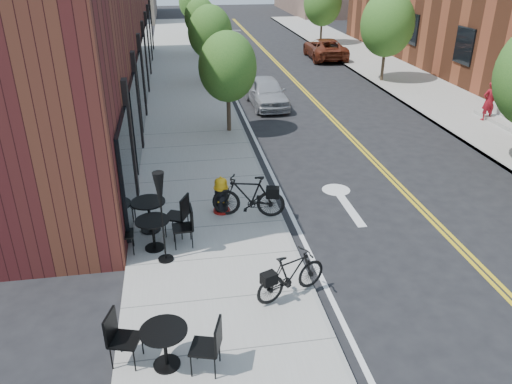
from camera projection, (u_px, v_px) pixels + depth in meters
ground at (298, 255)px, 11.90m from camera, size 120.00×120.00×0.00m
sidewalk_near at (193, 126)px, 20.46m from camera, size 4.00×70.00×0.12m
sidewalk_far at (463, 112)px, 22.22m from camera, size 4.00×70.00×0.12m
building_near at (80, 27)px, 21.84m from camera, size 5.00×28.00×7.00m
tree_near_a at (228, 67)px, 18.66m from camera, size 2.20×2.20×3.81m
tree_near_b at (210, 32)px, 25.71m from camera, size 2.30×2.30×3.98m
tree_near_c at (200, 17)px, 32.88m from camera, size 2.10×2.10×3.67m
tree_near_d at (194, 2)px, 39.87m from camera, size 2.40×2.40×4.11m
tree_far_b at (387, 24)px, 26.02m from camera, size 2.80×2.80×4.62m
tree_far_c at (323, 2)px, 36.66m from camera, size 2.80×2.80×4.62m
fire_hydrant at (221, 195)px, 13.39m from camera, size 0.54×0.54×1.04m
bicycle_left at (248, 196)px, 13.15m from camera, size 2.01×1.00×1.17m
bicycle_right at (291, 275)px, 10.11m from camera, size 1.72×1.09×1.00m
bistro_set_a at (165, 342)px, 8.37m from camera, size 1.91×1.00×1.01m
bistro_set_b at (149, 211)px, 12.48m from camera, size 2.01×1.27×1.07m
bistro_set_c at (153, 230)px, 11.72m from camera, size 1.88×0.85×1.01m
patio_umbrella at (160, 199)px, 10.81m from camera, size 0.36×0.36×2.20m
parked_car_a at (267, 92)px, 22.95m from camera, size 1.70×3.93×1.32m
parked_car_b at (229, 57)px, 30.40m from camera, size 1.40×4.00×1.32m
parked_car_c at (233, 44)px, 34.29m from camera, size 1.95×4.76×1.38m
parked_car_far at (325, 49)px, 32.97m from camera, size 2.43×4.89×1.33m
pedestrian at (489, 101)px, 20.58m from camera, size 0.63×0.45×1.64m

